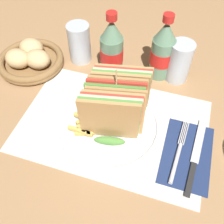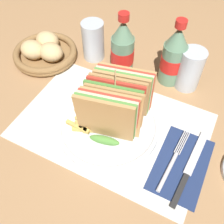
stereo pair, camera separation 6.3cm
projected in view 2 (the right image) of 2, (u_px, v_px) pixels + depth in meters
The scene contains 14 objects.
ground_plane at pixel (115, 126), 0.65m from camera, with size 4.00×4.00×0.00m, color #9E754C.
placemat at pixel (113, 124), 0.66m from camera, with size 0.46×0.30×0.00m.
plate_main at pixel (108, 125), 0.64m from camera, with size 0.25×0.25×0.02m.
club_sandwich at pixel (116, 104), 0.59m from camera, with size 0.14×0.17×0.17m.
fries_pile at pixel (88, 120), 0.63m from camera, with size 0.09×0.09×0.02m.
ketchup_blob at pixel (95, 112), 0.65m from camera, with size 0.05×0.04×0.02m.
napkin at pixel (181, 164), 0.59m from camera, with size 0.11×0.18×0.00m.
fork at pixel (171, 165), 0.58m from camera, with size 0.02×0.17×0.01m.
knife at pixel (190, 168), 0.58m from camera, with size 0.03×0.21×0.00m.
coke_bottle_near at pixel (122, 50), 0.71m from camera, with size 0.06×0.06×0.19m.
coke_bottle_far at pixel (174, 57), 0.70m from camera, with size 0.06×0.06×0.19m.
glass_near at pixel (190, 69), 0.70m from camera, with size 0.07×0.07×0.12m.
glass_far at pixel (93, 41), 0.78m from camera, with size 0.07×0.07×0.12m.
bread_basket at pixel (45, 52), 0.80m from camera, with size 0.19×0.19×0.07m.
Camera 2 is at (0.17, -0.34, 0.53)m, focal length 42.00 mm.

